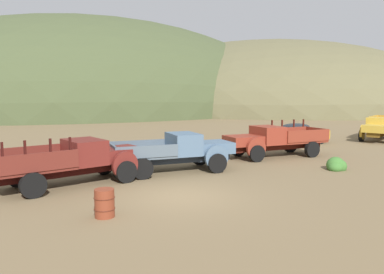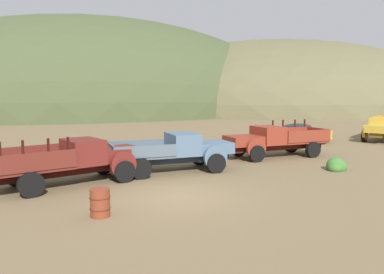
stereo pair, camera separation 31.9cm
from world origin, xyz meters
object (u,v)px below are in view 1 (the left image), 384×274
Objects in this scene: car_mustard at (300,133)px; truck_rust_red at (269,141)px; truck_oxblood at (82,160)px; truck_faded_yellow at (380,128)px; truck_chalk_blue at (182,151)px; oil_drum_foreground at (105,203)px.

truck_rust_red is at bearing -138.06° from car_mustard.
truck_oxblood is 24.92m from truck_faded_yellow.
truck_rust_red is (6.51, 0.46, 0.01)m from truck_chalk_blue.
oil_drum_foreground is at bearing 32.83° from truck_rust_red.
truck_faded_yellow is at bearing 12.48° from oil_drum_foreground.
truck_oxblood is 4.94m from truck_chalk_blue.
truck_faded_yellow is (19.96, 1.13, 0.02)m from truck_chalk_blue.
truck_chalk_blue is at bearing -148.32° from car_mustard.
car_mustard is at bearing -143.45° from truck_rust_red.
truck_rust_red is (11.45, 0.25, 0.00)m from truck_oxblood.
car_mustard is at bearing -38.89° from truck_faded_yellow.
truck_chalk_blue is 0.98× the size of truck_faded_yellow.
truck_faded_yellow is (6.78, -2.57, 0.20)m from car_mustard.
car_mustard is 0.78× the size of truck_faded_yellow.
truck_chalk_blue is 0.94× the size of truck_rust_red.
truck_chalk_blue is at bearing 14.60° from truck_rust_red.
truck_chalk_blue is 19.99m from truck_faded_yellow.
truck_oxblood reaches higher than truck_faded_yellow.
oil_drum_foreground is (-25.75, -5.70, -0.57)m from truck_faded_yellow.
truck_oxblood reaches higher than car_mustard.
truck_faded_yellow is 26.37m from oil_drum_foreground.
car_mustard is at bearing 23.56° from oil_drum_foreground.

